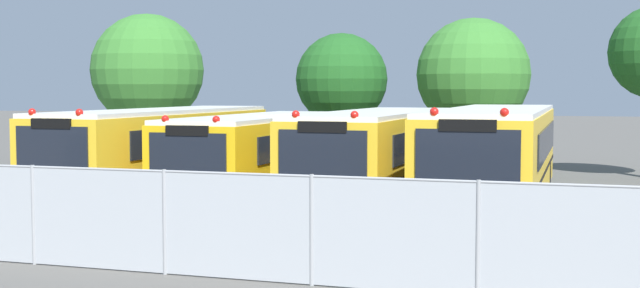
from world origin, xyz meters
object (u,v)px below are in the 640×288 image
tree_2 (471,75)px  traffic_cone (187,241)px  school_bus_2 (378,153)px  tree_0 (145,71)px  tree_1 (343,77)px  school_bus_0 (162,147)px  school_bus_1 (262,152)px  school_bus_3 (496,153)px

tree_2 → traffic_cone: size_ratio=12.30×
traffic_cone → tree_2: bearing=80.4°
school_bus_2 → tree_0: tree_0 is taller
tree_1 → traffic_cone: size_ratio=11.21×
school_bus_0 → traffic_cone: school_bus_0 is taller
school_bus_2 → school_bus_0: bearing=0.7°
tree_0 → tree_2: size_ratio=1.09×
tree_2 → traffic_cone: bearing=-99.6°
school_bus_0 → school_bus_1: size_ratio=1.14×
school_bus_1 → tree_0: tree_0 is taller
school_bus_3 → traffic_cone: bearing=57.6°
school_bus_1 → tree_2: size_ratio=1.62×
tree_0 → tree_2: tree_0 is taller
school_bus_1 → tree_2: bearing=-115.2°
school_bus_2 → school_bus_1: bearing=-0.8°
tree_1 → traffic_cone: 17.59m
tree_2 → school_bus_3: bearing=-78.8°
school_bus_1 → tree_0: (-9.35, 9.83, 2.60)m
school_bus_0 → tree_1: (2.86, 9.35, 2.22)m
school_bus_1 → school_bus_3: (6.61, -0.06, 0.13)m
school_bus_3 → school_bus_2: bearing=0.2°
school_bus_3 → school_bus_0: bearing=0.2°
tree_0 → school_bus_1: bearing=-46.4°
school_bus_3 → school_bus_1: bearing=-0.6°
school_bus_0 → school_bus_3: school_bus_3 is taller
tree_1 → tree_0: bearing=176.3°
school_bus_3 → tree_0: size_ratio=1.77×
school_bus_0 → tree_2: bearing=-127.9°
school_bus_0 → tree_1: size_ratio=2.03×
tree_1 → traffic_cone: bearing=-83.6°
tree_0 → school_bus_2: bearing=-37.7°
tree_1 → school_bus_2: bearing=-68.2°
school_bus_3 → traffic_cone: school_bus_3 is taller
tree_1 → school_bus_0: bearing=-107.0°
school_bus_0 → tree_0: bearing=-57.9°
school_bus_1 → school_bus_2: 3.45m
tree_0 → tree_1: (9.07, -0.58, -0.30)m
school_bus_1 → school_bus_2: school_bus_2 is taller
school_bus_3 → traffic_cone: (-4.96, -7.85, -1.22)m
school_bus_1 → tree_1: bearing=-88.2°
school_bus_2 → tree_2: (1.20, 9.92, 2.26)m
tree_2 → tree_1: bearing=-173.0°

